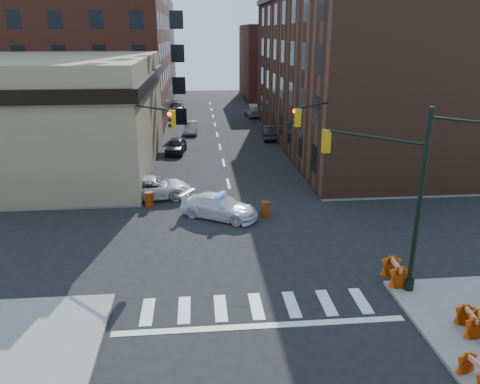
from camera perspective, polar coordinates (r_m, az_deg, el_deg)
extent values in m
plane|color=black|center=(26.08, 0.11, -5.70)|extent=(140.00, 140.00, 0.00)
cube|color=gray|center=(61.01, -25.33, 6.93)|extent=(34.00, 54.50, 0.15)
cube|color=gray|center=(62.69, 18.69, 8.03)|extent=(34.00, 54.50, 0.15)
cube|color=#8C7D5B|center=(43.20, -25.55, 8.63)|extent=(22.00, 22.00, 9.00)
cube|color=#5D281D|center=(65.65, -20.83, 18.77)|extent=(25.00, 25.00, 24.00)
cube|color=#543021|center=(48.72, 13.32, 13.89)|extent=(14.00, 34.00, 14.00)
cube|color=brown|center=(86.74, -15.09, 16.42)|extent=(20.00, 18.00, 16.00)
cube|color=#5D281D|center=(83.35, 6.13, 15.48)|extent=(16.00, 16.00, 12.00)
cylinder|color=black|center=(20.66, 21.02, -1.38)|extent=(0.20, 0.20, 8.00)
cylinder|color=black|center=(22.16, 19.87, -10.51)|extent=(0.44, 0.44, 0.50)
cylinder|color=black|center=(20.75, 15.97, 6.46)|extent=(3.27, 3.27, 0.12)
cube|color=#BF8C0C|center=(21.83, 10.46, 6.12)|extent=(0.35, 0.35, 1.05)
sphere|color=#FF0C05|center=(21.94, 10.81, 7.10)|extent=(0.22, 0.22, 0.22)
sphere|color=black|center=(22.01, 10.75, 6.26)|extent=(0.22, 0.22, 0.22)
sphere|color=black|center=(22.08, 10.70, 5.43)|extent=(0.22, 0.22, 0.22)
cylinder|color=black|center=(19.46, 25.61, 7.86)|extent=(1.91, 1.91, 0.10)
cylinder|color=black|center=(30.98, -13.72, 5.86)|extent=(0.20, 0.20, 8.00)
cylinder|color=black|center=(32.01, -13.20, -0.69)|extent=(0.44, 0.44, 0.50)
cylinder|color=black|center=(28.77, -11.36, 10.13)|extent=(3.27, 3.27, 0.12)
cube|color=#BF8C0C|center=(27.17, -8.23, 8.73)|extent=(0.35, 0.35, 1.05)
sphere|color=#FF0C05|center=(26.96, -8.62, 9.39)|extent=(0.22, 0.22, 0.22)
sphere|color=black|center=(27.02, -8.58, 8.70)|extent=(0.22, 0.22, 0.22)
sphere|color=black|center=(27.08, -8.55, 8.01)|extent=(0.22, 0.22, 0.22)
cylinder|color=black|center=(31.96, 11.31, 6.42)|extent=(0.20, 0.20, 8.00)
cylinder|color=black|center=(32.95, 10.90, 0.05)|extent=(0.44, 0.44, 0.50)
cylinder|color=black|center=(29.58, 9.49, 10.47)|extent=(3.27, 3.27, 0.12)
cube|color=#BF8C0C|center=(27.76, 7.04, 9.00)|extent=(0.35, 0.35, 1.05)
sphere|color=#FF0C05|center=(27.82, 6.68, 9.76)|extent=(0.22, 0.22, 0.22)
sphere|color=black|center=(27.88, 6.66, 9.09)|extent=(0.22, 0.22, 0.22)
sphere|color=black|center=(27.93, 6.63, 8.43)|extent=(0.22, 0.22, 0.22)
cylinder|color=black|center=(51.42, 5.74, 8.28)|extent=(0.24, 0.24, 2.60)
sphere|color=#905214|center=(51.09, 5.82, 10.54)|extent=(3.00, 3.00, 3.00)
cylinder|color=black|center=(59.18, 4.27, 9.72)|extent=(0.24, 0.24, 2.60)
sphere|color=#905214|center=(58.89, 4.32, 11.69)|extent=(3.00, 3.00, 3.00)
imported|color=silver|center=(28.75, -2.56, -1.78)|extent=(5.26, 4.16, 1.43)
imported|color=silver|center=(32.71, -10.60, 0.54)|extent=(5.46, 2.87, 1.46)
imported|color=black|center=(44.71, -7.82, 5.61)|extent=(2.16, 4.30, 1.41)
imported|color=#9A9DA2|center=(53.47, -5.95, 7.82)|extent=(1.59, 4.05, 1.31)
imported|color=black|center=(67.54, -7.82, 10.15)|extent=(2.20, 5.27, 1.52)
imported|color=black|center=(50.41, 3.64, 7.28)|extent=(1.80, 4.49, 1.45)
imported|color=gray|center=(63.98, 1.56, 9.79)|extent=(2.10, 4.35, 1.43)
imported|color=black|center=(31.57, -13.95, 0.21)|extent=(0.77, 0.74, 1.78)
imported|color=black|center=(34.55, -22.03, 0.80)|extent=(0.95, 0.88, 1.57)
imported|color=#202631|center=(36.19, -20.82, 1.84)|extent=(1.08, 0.73, 1.70)
cylinder|color=#E4540A|center=(28.95, 3.10, -2.10)|extent=(0.72, 0.72, 0.99)
cylinder|color=#CB4909|center=(31.16, -11.01, -0.88)|extent=(0.63, 0.63, 1.00)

